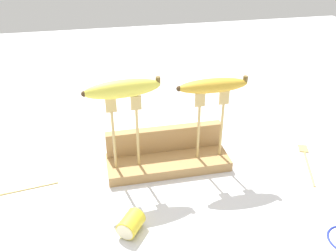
{
  "coord_description": "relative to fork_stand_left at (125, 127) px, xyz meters",
  "views": [
    {
      "loc": [
        -0.17,
        -0.8,
        0.59
      ],
      "look_at": [
        0.0,
        0.0,
        0.13
      ],
      "focal_mm": 39.17,
      "sensor_mm": 36.0,
      "label": 1
    }
  ],
  "objects": [
    {
      "name": "banana_raised_right",
      "position": [
        0.22,
        -0.0,
        0.09
      ],
      "size": [
        0.18,
        0.04,
        0.04
      ],
      "color": "gold",
      "rests_on": "fork_stand_right"
    },
    {
      "name": "board_backstop",
      "position": [
        0.11,
        0.06,
        -0.08
      ],
      "size": [
        0.32,
        0.03,
        0.07
      ],
      "primitive_type": "cube",
      "color": "#A87F4C",
      "rests_on": "wooden_board"
    },
    {
      "name": "wooden_board",
      "position": [
        0.11,
        0.01,
        -0.13
      ],
      "size": [
        0.33,
        0.12,
        0.03
      ],
      "primitive_type": "cube",
      "color": "#A87F4C",
      "rests_on": "ground"
    },
    {
      "name": "banana_raised_left",
      "position": [
        -0.0,
        -0.0,
        0.1
      ],
      "size": [
        0.19,
        0.06,
        0.04
      ],
      "color": "#DBD147",
      "rests_on": "fork_stand_left"
    },
    {
      "name": "ground_plane",
      "position": [
        0.11,
        0.01,
        -0.15
      ],
      "size": [
        3.0,
        3.0,
        0.0
      ],
      "primitive_type": "plane",
      "color": "silver"
    },
    {
      "name": "banana_chunk_near",
      "position": [
        -0.02,
        -0.21,
        -0.12
      ],
      "size": [
        0.07,
        0.07,
        0.04
      ],
      "color": "yellow",
      "rests_on": "ground"
    },
    {
      "name": "fork_stand_right",
      "position": [
        0.22,
        -0.0,
        -0.0
      ],
      "size": [
        0.09,
        0.01,
        0.19
      ],
      "color": "tan",
      "rests_on": "wooden_board"
    },
    {
      "name": "fork_fallen_far",
      "position": [
        -0.3,
        -0.02,
        -0.14
      ],
      "size": [
        0.19,
        0.04,
        0.01
      ],
      "color": "tan",
      "rests_on": "ground"
    },
    {
      "name": "fork_stand_left",
      "position": [
        0.0,
        0.0,
        0.0
      ],
      "size": [
        0.09,
        0.01,
        0.2
      ],
      "color": "tan",
      "rests_on": "wooden_board"
    },
    {
      "name": "fork_fallen_near",
      "position": [
        0.5,
        -0.04,
        -0.14
      ],
      "size": [
        0.09,
        0.19,
        0.01
      ],
      "color": "tan",
      "rests_on": "ground"
    }
  ]
}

